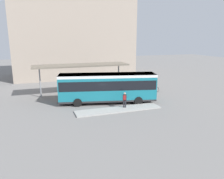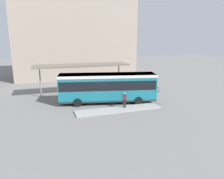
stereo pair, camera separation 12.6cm
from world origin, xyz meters
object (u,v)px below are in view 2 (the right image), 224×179
object	(u,v)px
pedestrian_waiting	(124,99)
bicycle_white	(151,88)
city_bus	(108,86)
bicycle_red	(156,89)

from	to	relation	value
pedestrian_waiting	bicycle_white	distance (m)	9.31
city_bus	pedestrian_waiting	xyz separation A→B (m)	(0.99, -2.68, -0.89)
pedestrian_waiting	bicycle_red	distance (m)	9.14
city_bus	bicycle_red	xyz separation A→B (m)	(8.06, 3.06, -1.60)
city_bus	bicycle_white	bearing A→B (deg)	39.24
city_bus	bicycle_red	world-z (taller)	city_bus
bicycle_white	city_bus	bearing A→B (deg)	119.85
city_bus	pedestrian_waiting	size ratio (longest dim) A/B	6.88
city_bus	bicycle_red	bearing A→B (deg)	33.75
bicycle_red	bicycle_white	xyz separation A→B (m)	(-0.40, 0.72, 0.00)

